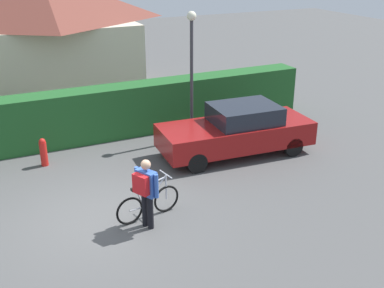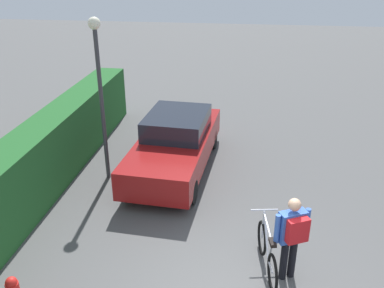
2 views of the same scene
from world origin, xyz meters
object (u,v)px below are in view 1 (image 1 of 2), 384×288
Objects in this scene: bicycle at (148,203)px; street_lamp at (192,58)px; person_rider at (146,188)px; fire_hydrant at (43,152)px; parked_car_near at (237,130)px.

street_lamp is at bearing 53.31° from bicycle.
street_lamp is at bearing 54.14° from person_rider.
street_lamp reaches higher than person_rider.
bicycle reaches higher than fire_hydrant.
fire_hydrant is (-4.58, -0.05, -2.18)m from street_lamp.
parked_car_near is 5.53m from fire_hydrant.
bicycle is 5.36m from street_lamp.
fire_hydrant is (-1.49, 4.23, -0.56)m from person_rider.
parked_car_near is 2.84× the size of person_rider.
bicycle is at bearing -147.74° from parked_car_near.
street_lamp is 4.90× the size of fire_hydrant.
street_lamp reaches higher than bicycle.
fire_hydrant is at bearing 113.33° from bicycle.
bicycle is 1.97× the size of fire_hydrant.
street_lamp is (3.10, 4.28, 1.62)m from person_rider.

